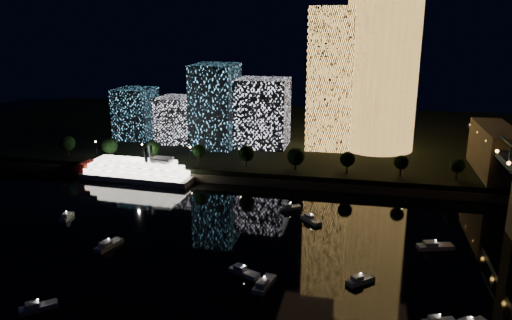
# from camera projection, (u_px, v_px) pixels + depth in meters

# --- Properties ---
(ground) EXTENTS (520.00, 520.00, 0.00)m
(ground) POSITION_uv_depth(u_px,v_px,m) (285.00, 302.00, 113.93)
(ground) COLOR black
(ground) RESTS_ON ground
(far_bank) EXTENTS (420.00, 160.00, 5.00)m
(far_bank) POSITION_uv_depth(u_px,v_px,m) (333.00, 137.00, 263.74)
(far_bank) COLOR black
(far_bank) RESTS_ON ground
(seawall) EXTENTS (420.00, 6.00, 3.00)m
(seawall) POSITION_uv_depth(u_px,v_px,m) (319.00, 184.00, 190.65)
(seawall) COLOR #6B5E4C
(seawall) RESTS_ON ground
(tower_cylindrical) EXTENTS (34.00, 34.00, 81.20)m
(tower_cylindrical) POSITION_uv_depth(u_px,v_px,m) (382.00, 59.00, 219.99)
(tower_cylindrical) COLOR #FFB551
(tower_cylindrical) RESTS_ON far_bank
(tower_rectangular) EXTENTS (19.82, 19.82, 63.05)m
(tower_rectangular) POSITION_uv_depth(u_px,v_px,m) (331.00, 79.00, 224.16)
(tower_rectangular) COLOR #FFB551
(tower_rectangular) RESTS_ON far_bank
(midrise_blocks) EXTENTS (85.56, 29.13, 38.00)m
(midrise_blocks) POSITION_uv_depth(u_px,v_px,m) (210.00, 111.00, 236.16)
(midrise_blocks) COLOR silver
(midrise_blocks) RESTS_ON far_bank
(riverboat) EXTENTS (49.98, 13.06, 14.91)m
(riverboat) POSITION_uv_depth(u_px,v_px,m) (132.00, 171.00, 199.92)
(riverboat) COLOR silver
(riverboat) RESTS_ON ground
(motorboats) EXTENTS (122.19, 86.85, 2.78)m
(motorboats) POSITION_uv_depth(u_px,v_px,m) (267.00, 270.00, 126.68)
(motorboats) COLOR silver
(motorboats) RESTS_ON ground
(esplanade_trees) EXTENTS (166.02, 6.96, 8.98)m
(esplanade_trees) POSITION_uv_depth(u_px,v_px,m) (228.00, 152.00, 201.67)
(esplanade_trees) COLOR black
(esplanade_trees) RESTS_ON far_bank
(street_lamps) EXTENTS (132.70, 0.70, 5.65)m
(street_lamps) POSITION_uv_depth(u_px,v_px,m) (240.00, 153.00, 206.93)
(street_lamps) COLOR black
(street_lamps) RESTS_ON far_bank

